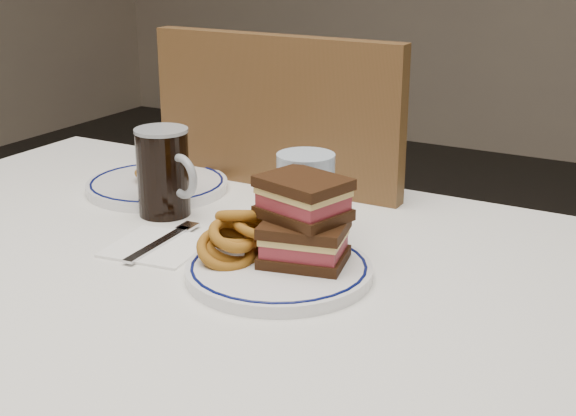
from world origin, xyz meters
The scene contains 11 objects.
dining_table centered at (0.00, 0.00, 0.64)m, with size 1.27×0.87×0.75m.
chair_far centered at (-0.07, 0.47, 0.55)m, with size 0.47×0.47×1.01m.
main_plate centered at (0.13, 0.00, 0.76)m, with size 0.24×0.24×0.02m.
reuben_sandwich centered at (0.15, 0.03, 0.82)m, with size 0.13×0.12×0.11m.
onion_rings_main centered at (0.06, 0.00, 0.79)m, with size 0.11×0.11×0.09m.
ketchup_ramekin centered at (0.10, 0.07, 0.79)m, with size 0.06×0.06×0.04m.
beer_mug centered at (-0.15, 0.12, 0.82)m, with size 0.12×0.08×0.14m.
water_glass centered at (0.10, 0.13, 0.82)m, with size 0.08×0.08×0.13m, color #ACC3DD.
far_plate centered at (-0.24, 0.21, 0.76)m, with size 0.24×0.24×0.02m.
onion_rings_far centered at (-0.23, 0.21, 0.78)m, with size 0.09×0.08×0.05m.
napkin_fork centered at (-0.07, 0.01, 0.75)m, with size 0.14×0.17×0.01m.
Camera 1 is at (0.61, -0.83, 1.18)m, focal length 50.00 mm.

